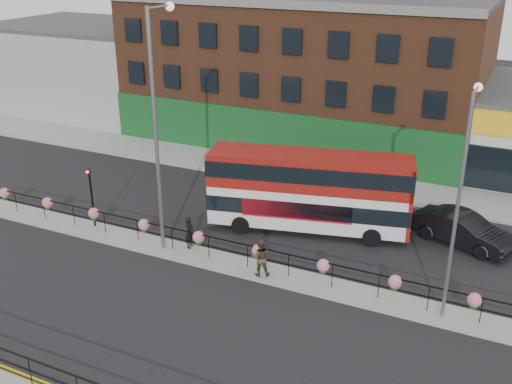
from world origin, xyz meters
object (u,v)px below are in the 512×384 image
at_px(pedestrian_a, 189,232).
at_px(lamp_column_west, 158,112).
at_px(double_decker_bus, 310,184).
at_px(lamp_column_east, 461,189).
at_px(pedestrian_b, 260,257).
at_px(car, 463,230).

bearing_deg(pedestrian_a, lamp_column_west, 93.63).
distance_m(double_decker_bus, lamp_column_west, 8.48).
height_order(double_decker_bus, lamp_column_west, lamp_column_west).
bearing_deg(lamp_column_east, pedestrian_b, -176.54).
distance_m(double_decker_bus, pedestrian_a, 6.48).
bearing_deg(pedestrian_a, pedestrian_b, -115.60).
height_order(lamp_column_west, lamp_column_east, lamp_column_west).
bearing_deg(lamp_column_east, double_decker_bus, 146.86).
xyz_separation_m(double_decker_bus, pedestrian_b, (-0.22, -5.41, -1.49)).
xyz_separation_m(double_decker_bus, car, (7.34, 1.68, -1.71)).
relative_size(pedestrian_a, pedestrian_b, 0.90).
bearing_deg(double_decker_bus, pedestrian_a, -134.28).
relative_size(lamp_column_west, lamp_column_east, 1.25).
height_order(pedestrian_a, lamp_column_east, lamp_column_east).
relative_size(pedestrian_a, lamp_column_east, 0.18).
bearing_deg(lamp_column_east, lamp_column_west, 179.53).
bearing_deg(pedestrian_b, lamp_column_east, 157.76).
distance_m(pedestrian_a, pedestrian_b, 4.27).
relative_size(pedestrian_b, lamp_column_west, 0.16).
distance_m(pedestrian_a, lamp_column_east, 12.80).
relative_size(car, pedestrian_b, 2.98).
xyz_separation_m(pedestrian_a, pedestrian_b, (4.17, -0.92, 0.09)).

